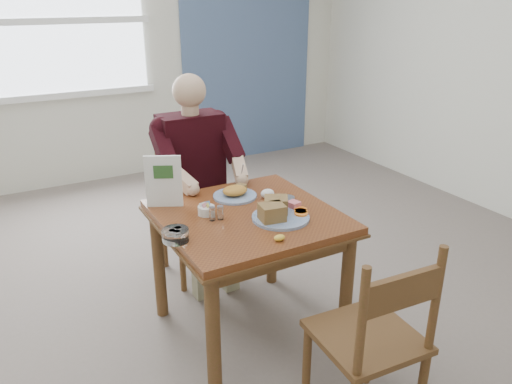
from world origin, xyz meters
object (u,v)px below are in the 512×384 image
table (247,232)px  chair_near (373,340)px  diner (196,165)px  chair_far (193,207)px  far_plate (235,193)px  near_plate (278,212)px

table → chair_near: 0.91m
table → chair_near: chair_near is taller
table → diner: (0.00, 0.71, 0.17)m
chair_far → chair_near: 1.68m
far_plate → near_plate: bearing=-80.7°
chair_far → near_plate: size_ratio=2.55×
chair_near → table: bearing=98.5°
far_plate → table: bearing=-101.0°
table → far_plate: far_plate is taller
near_plate → far_plate: (-0.06, 0.37, -0.01)m
chair_far → near_plate: (0.11, -0.94, 0.31)m
table → diner: bearing=90.0°
chair_near → far_plate: bearing=94.4°
diner → table: bearing=-90.0°
diner → far_plate: diner is taller
chair_near → chair_far: bearing=94.5°
chair_far → near_plate: bearing=-83.5°
table → far_plate: 0.28m
chair_near → diner: diner is taller
chair_far → table: bearing=-90.0°
chair_near → diner: bearing=94.8°
table → near_plate: (0.11, -0.14, 0.15)m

